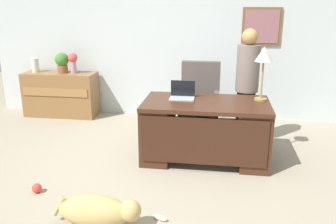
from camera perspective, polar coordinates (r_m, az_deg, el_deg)
name	(u,v)px	position (r m, az deg, el deg)	size (l,w,h in m)	color
ground_plane	(158,180)	(4.25, -1.62, -10.86)	(12.00, 12.00, 0.00)	#9E937F
back_wall	(184,41)	(6.36, 2.52, 11.30)	(7.00, 0.16, 2.70)	silver
desk	(205,129)	(4.65, 5.97, -2.77)	(1.60, 0.88, 0.78)	#422316
credenza	(61,94)	(6.78, -16.71, 2.75)	(1.30, 0.50, 0.79)	olive
armchair	(200,103)	(5.57, 5.07, 1.44)	(0.60, 0.59, 1.12)	#564C47
person_standing	(247,87)	(5.15, 12.47, 3.96)	(0.32, 0.32, 1.66)	#262323
dog_lying	(98,211)	(3.47, -11.09, -15.26)	(0.86, 0.31, 0.30)	tan
laptop	(182,94)	(4.70, 2.30, 2.89)	(0.32, 0.22, 0.22)	#B2B5BA
desk_lamp	(264,58)	(4.66, 15.06, 8.34)	(0.22, 0.22, 0.68)	#9E8447
vase_with_flowers	(73,61)	(6.55, -14.96, 7.93)	(0.17, 0.17, 0.36)	#BD8DA6
vase_empty	(35,65)	(6.88, -20.46, 7.04)	(0.13, 0.13, 0.25)	silver
potted_plant	(62,62)	(6.64, -16.58, 7.70)	(0.24, 0.24, 0.36)	brown
dog_toy_ball	(37,188)	(4.23, -20.23, -11.35)	(0.11, 0.11, 0.11)	#E53F33
dog_toy_bone	(160,218)	(3.55, -1.30, -16.53)	(0.16, 0.05, 0.05)	beige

